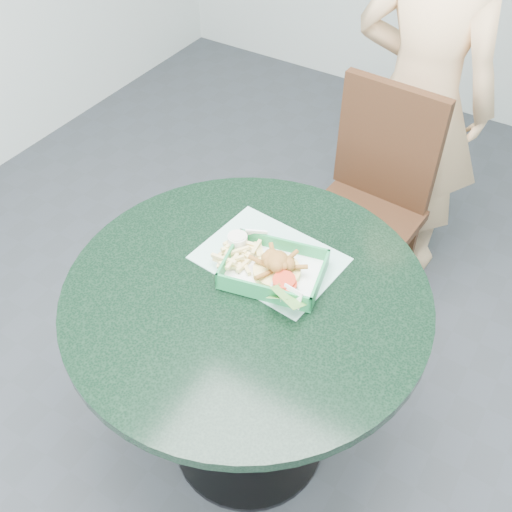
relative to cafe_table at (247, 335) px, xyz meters
The scene contains 10 objects.
floor 0.58m from the cafe_table, ahead, with size 4.00×5.00×0.02m, color #303335.
cafe_table is the anchor object (origin of this frame).
dining_chair 0.82m from the cafe_table, 88.92° to the left, with size 0.38×0.39×0.93m.
diner_person 1.16m from the cafe_table, 88.39° to the left, with size 0.57×0.38×1.57m, color #F4C48C.
placemat 0.21m from the cafe_table, 93.45° to the left, with size 0.36×0.27×0.00m, color #9EDACB.
food_basket 0.21m from the cafe_table, 65.60° to the left, with size 0.25×0.19×0.05m.
crab_sandwich 0.24m from the cafe_table, 58.63° to the left, with size 0.12×0.12×0.07m.
fries_pile 0.24m from the cafe_table, 125.82° to the left, with size 0.12×0.13×0.05m, color #FFE68D, non-canonical shape.
sauce_ramekin 0.27m from the cafe_table, 122.86° to the left, with size 0.05×0.05×0.03m.
garnish_cup 0.23m from the cafe_table, ahead, with size 0.10×0.10×0.04m.
Camera 1 is at (0.57, -0.87, 1.91)m, focal length 42.00 mm.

